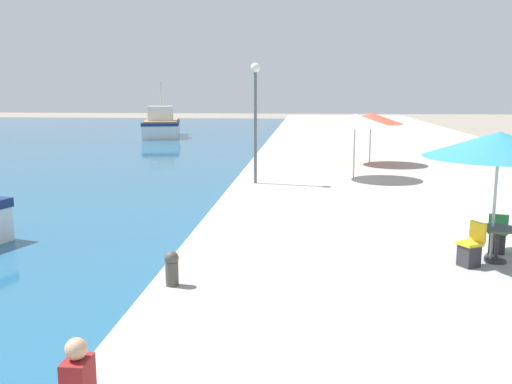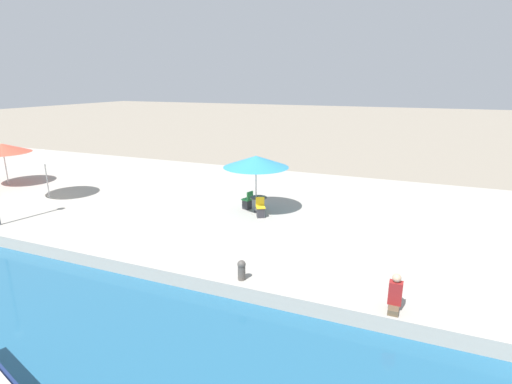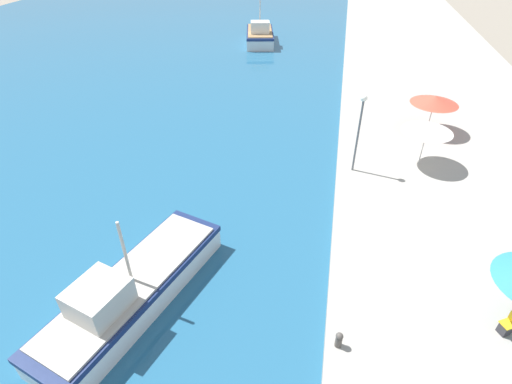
% 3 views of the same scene
% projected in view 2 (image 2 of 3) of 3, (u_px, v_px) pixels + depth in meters
% --- Properties ---
extents(cafe_umbrella_pink, '(3.05, 3.05, 2.73)m').
position_uv_depth(cafe_umbrella_pink, '(256.00, 162.00, 18.38)').
color(cafe_umbrella_pink, '#B7B7B7').
rests_on(cafe_umbrella_pink, quay_promenade).
extents(cafe_umbrella_white, '(2.83, 2.83, 2.61)m').
position_uv_depth(cafe_umbrella_white, '(43.00, 154.00, 20.73)').
color(cafe_umbrella_white, '#B7B7B7').
rests_on(cafe_umbrella_white, quay_promenade).
extents(cafe_umbrella_striped, '(3.07, 3.07, 2.49)m').
position_uv_depth(cafe_umbrella_striped, '(2.00, 148.00, 23.50)').
color(cafe_umbrella_striped, '#B7B7B7').
rests_on(cafe_umbrella_striped, quay_promenade).
extents(cafe_table, '(0.80, 0.80, 0.74)m').
position_uv_depth(cafe_table, '(259.00, 201.00, 18.93)').
color(cafe_table, '#333338').
rests_on(cafe_table, quay_promenade).
extents(cafe_chair_left, '(0.57, 0.56, 0.91)m').
position_uv_depth(cafe_chair_left, '(261.00, 210.00, 18.29)').
color(cafe_chair_left, '#2D2D33').
rests_on(cafe_chair_left, quay_promenade).
extents(cafe_chair_right, '(0.52, 0.54, 0.91)m').
position_uv_depth(cafe_chair_right, '(247.00, 203.00, 19.44)').
color(cafe_chair_right, '#2D2D33').
rests_on(cafe_chair_right, quay_promenade).
extents(person_at_quay, '(0.56, 0.36, 1.04)m').
position_uv_depth(person_at_quay, '(395.00, 294.00, 10.83)').
color(person_at_quay, brown).
rests_on(person_at_quay, quay_promenade).
extents(mooring_bollard, '(0.26, 0.26, 0.65)m').
position_uv_depth(mooring_bollard, '(242.00, 269.00, 12.50)').
color(mooring_bollard, '#4C4742').
rests_on(mooring_bollard, quay_promenade).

